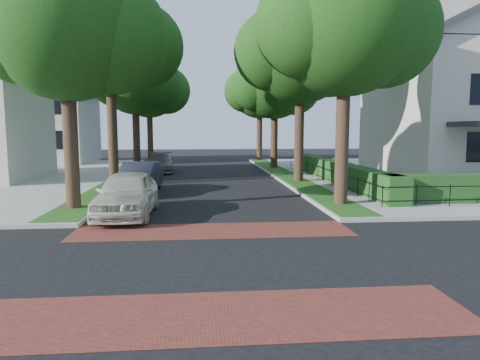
# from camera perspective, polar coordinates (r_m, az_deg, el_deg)

# --- Properties ---
(ground) EXTENTS (120.00, 120.00, 0.00)m
(ground) POSITION_cam_1_polar(r_m,az_deg,el_deg) (10.97, -3.18, -10.71)
(ground) COLOR black
(ground) RESTS_ON ground
(sidewalk_ne) EXTENTS (30.00, 30.00, 0.15)m
(sidewalk_ne) POSITION_cam_1_polar(r_m,az_deg,el_deg) (35.65, 28.78, 0.79)
(sidewalk_ne) COLOR gray
(sidewalk_ne) RESTS_ON ground
(crosswalk_far) EXTENTS (9.00, 2.20, 0.01)m
(crosswalk_far) POSITION_cam_1_polar(r_m,az_deg,el_deg) (14.05, -3.61, -6.76)
(crosswalk_far) COLOR maroon
(crosswalk_far) RESTS_ON ground
(crosswalk_near) EXTENTS (9.00, 2.20, 0.01)m
(crosswalk_near) POSITION_cam_1_polar(r_m,az_deg,el_deg) (7.98, -2.39, -17.60)
(crosswalk_near) COLOR maroon
(crosswalk_near) RESTS_ON ground
(grass_strip_ne) EXTENTS (1.60, 29.80, 0.02)m
(grass_strip_ne) POSITION_cam_1_polar(r_m,az_deg,el_deg) (30.27, 5.89, 0.84)
(grass_strip_ne) COLOR #184814
(grass_strip_ne) RESTS_ON sidewalk_ne
(grass_strip_nw) EXTENTS (1.60, 29.80, 0.02)m
(grass_strip_nw) POSITION_cam_1_polar(r_m,az_deg,el_deg) (30.16, -14.70, 0.62)
(grass_strip_nw) COLOR #184814
(grass_strip_nw) RESTS_ON sidewalk_nw
(tree_right_near) EXTENTS (7.75, 6.67, 10.66)m
(tree_right_near) POSITION_cam_1_polar(r_m,az_deg,el_deg) (19.15, 13.96, 19.68)
(tree_right_near) COLOR black
(tree_right_near) RESTS_ON sidewalk_ne
(tree_right_mid) EXTENTS (8.25, 7.09, 11.22)m
(tree_right_mid) POSITION_cam_1_polar(r_m,az_deg,el_deg) (26.79, 8.19, 16.83)
(tree_right_mid) COLOR black
(tree_right_mid) RESTS_ON sidewalk_ne
(tree_right_far) EXTENTS (7.25, 6.23, 9.74)m
(tree_right_far) POSITION_cam_1_polar(r_m,az_deg,el_deg) (35.37, 4.75, 12.66)
(tree_right_far) COLOR black
(tree_right_far) RESTS_ON sidewalk_ne
(tree_right_back) EXTENTS (7.50, 6.45, 10.20)m
(tree_right_back) POSITION_cam_1_polar(r_m,az_deg,el_deg) (44.26, 2.74, 11.96)
(tree_right_back) COLOR black
(tree_right_back) RESTS_ON sidewalk_ne
(tree_left_near) EXTENTS (7.50, 6.45, 10.20)m
(tree_left_near) POSITION_cam_1_polar(r_m,az_deg,el_deg) (18.82, -21.73, 18.51)
(tree_left_near) COLOR black
(tree_left_near) RESTS_ON sidewalk_nw
(tree_left_mid) EXTENTS (8.00, 6.88, 11.48)m
(tree_left_mid) POSITION_cam_1_polar(r_m,az_deg,el_deg) (26.68, -16.68, 17.45)
(tree_left_mid) COLOR black
(tree_left_mid) RESTS_ON sidewalk_nw
(tree_left_far) EXTENTS (7.00, 6.02, 9.86)m
(tree_left_far) POSITION_cam_1_polar(r_m,az_deg,el_deg) (35.25, -13.64, 12.86)
(tree_left_far) COLOR black
(tree_left_far) RESTS_ON sidewalk_nw
(tree_left_back) EXTENTS (7.75, 6.66, 10.44)m
(tree_left_back) POSITION_cam_1_polar(r_m,az_deg,el_deg) (44.18, -11.87, 12.02)
(tree_left_back) COLOR black
(tree_left_back) RESTS_ON sidewalk_nw
(hedge_main_road) EXTENTS (1.00, 18.00, 1.20)m
(hedge_main_road) POSITION_cam_1_polar(r_m,az_deg,el_deg) (26.81, 12.40, 1.21)
(hedge_main_road) COLOR #153C16
(hedge_main_road) RESTS_ON sidewalk_ne
(fence_main_road) EXTENTS (0.06, 18.00, 0.90)m
(fence_main_road) POSITION_cam_1_polar(r_m,az_deg,el_deg) (26.60, 10.75, 0.88)
(fence_main_road) COLOR black
(fence_main_road) RESTS_ON sidewalk_ne
(house_left_far) EXTENTS (10.00, 9.00, 10.14)m
(house_left_far) POSITION_cam_1_polar(r_m,az_deg,el_deg) (45.12, -24.96, 8.41)
(house_left_far) COLOR beige
(house_left_far) RESTS_ON sidewalk_nw
(parked_car_front) EXTENTS (2.06, 5.05, 1.72)m
(parked_car_front) POSITION_cam_1_polar(r_m,az_deg,el_deg) (16.82, -14.83, -1.76)
(parked_car_front) COLOR beige
(parked_car_front) RESTS_ON ground
(parked_car_middle) EXTENTS (2.04, 4.94, 1.59)m
(parked_car_middle) POSITION_cam_1_polar(r_m,az_deg,el_deg) (22.76, -13.28, 0.32)
(parked_car_middle) COLOR #1D202C
(parked_car_middle) RESTS_ON ground
(parked_car_rear) EXTENTS (2.35, 5.15, 1.46)m
(parked_car_rear) POSITION_cam_1_polar(r_m,az_deg,el_deg) (33.28, -10.62, 2.28)
(parked_car_rear) COLOR slate
(parked_car_rear) RESTS_ON ground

